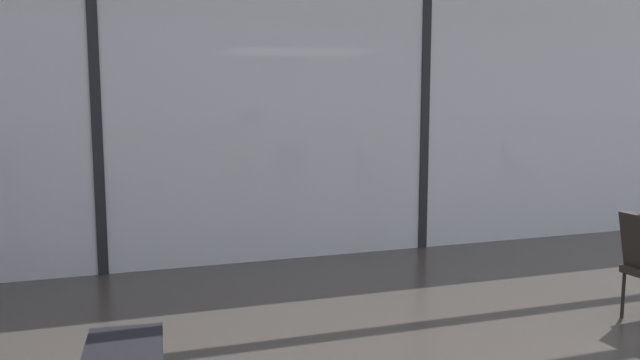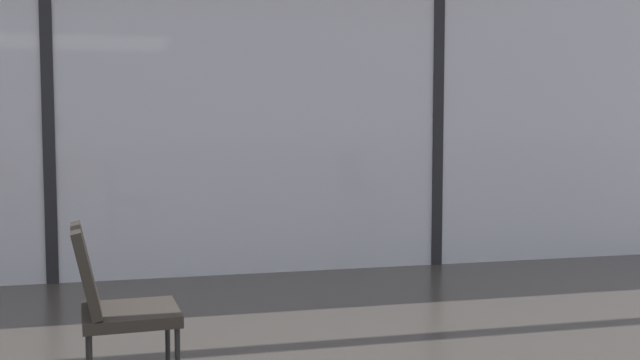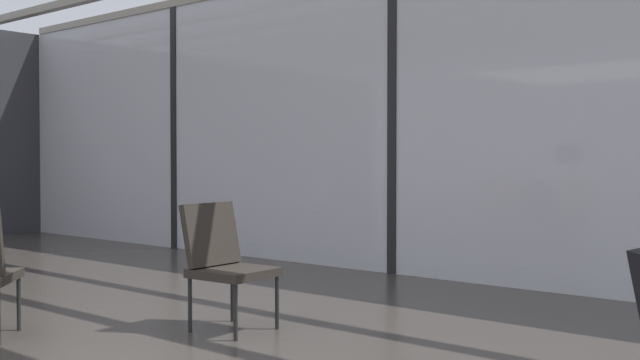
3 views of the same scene
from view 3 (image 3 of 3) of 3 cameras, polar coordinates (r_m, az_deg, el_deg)
name	(u,v)px [view 3 (image 3 of 3)]	position (r m, az deg, el deg)	size (l,w,h in m)	color
glass_curtain_wall	(395,119)	(7.75, 5.71, 4.68)	(14.00, 0.08, 3.19)	silver
window_mullion_0	(176,128)	(10.14, -10.90, 3.91)	(0.10, 0.12, 3.19)	black
window_mullion_1	(395,119)	(7.75, 5.71, 4.68)	(0.10, 0.12, 3.19)	black
parked_airplane	(541,110)	(11.94, 16.50, 5.13)	(12.07, 3.87, 3.87)	silver
lounge_chair_4	(224,258)	(5.23, -7.31, -5.91)	(0.56, 0.51, 0.87)	#28231E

